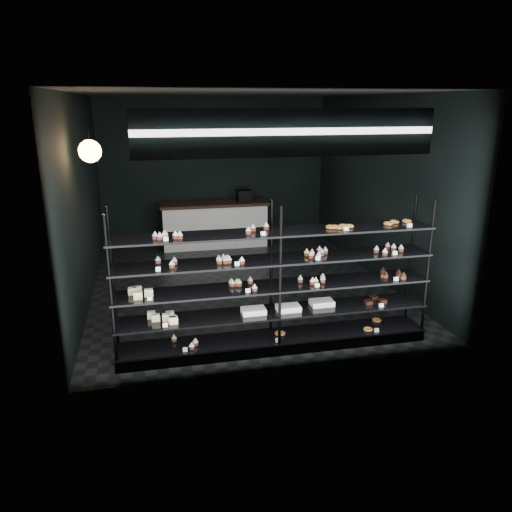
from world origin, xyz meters
The scene contains 5 objects.
room centered at (0.00, 0.00, 1.60)m, with size 5.01×6.01×3.20m.
display_shelf centered at (-0.02, -2.45, 0.63)m, with size 4.00×0.50×1.91m.
signage centered at (0.00, -2.93, 2.75)m, with size 3.30×0.05×0.50m.
pendant_lamp centered at (-2.20, -1.20, 2.45)m, with size 0.29×0.29×0.88m.
service_counter centered at (-0.09, 2.50, 0.50)m, with size 2.34×0.65×1.23m.
Camera 1 is at (-1.51, -8.13, 3.05)m, focal length 35.00 mm.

